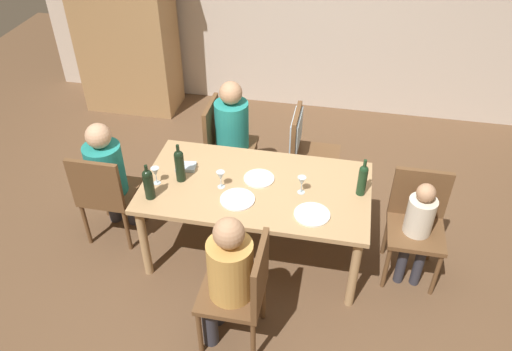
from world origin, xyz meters
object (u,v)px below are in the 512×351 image
(wine_bottle_tall_green, at_px, (180,165))
(dinner_plate_guest_right, at_px, (237,199))
(wine_glass_near_left, at_px, (302,182))
(dinner_plate_host, at_px, (312,214))
(person_woman_host, at_px, (108,172))
(armoire_cabinet, at_px, (124,20))
(chair_far_left, at_px, (224,140))
(chair_far_right, at_px, (304,144))
(wine_glass_near_right, at_px, (221,176))
(chair_left_end, at_px, (105,192))
(dining_table, at_px, (256,193))
(chair_right_end, at_px, (417,218))
(wine_bottle_dark_red, at_px, (362,179))
(chair_near, at_px, (244,288))
(person_child_small, at_px, (418,225))
(wine_bottle_short_olive, at_px, (148,183))
(handbag, at_px, (349,190))
(dinner_plate_guest_left, at_px, (259,179))
(person_man_bearded, at_px, (235,130))
(wine_glass_centre, at_px, (155,172))
(person_man_guest, at_px, (227,273))

(wine_bottle_tall_green, relative_size, dinner_plate_guest_right, 1.25)
(wine_bottle_tall_green, distance_m, wine_glass_near_left, 0.97)
(dinner_plate_host, bearing_deg, person_woman_host, 170.67)
(armoire_cabinet, height_order, chair_far_left, armoire_cabinet)
(chair_far_right, bearing_deg, wine_glass_near_right, -30.21)
(chair_left_end, distance_m, dinner_plate_guest_right, 1.20)
(chair_far_right, relative_size, person_woman_host, 0.81)
(dining_table, relative_size, dinner_plate_guest_right, 6.72)
(chair_right_end, relative_size, wine_bottle_dark_red, 2.89)
(chair_far_left, bearing_deg, chair_near, 18.46)
(person_child_small, relative_size, wine_bottle_short_olive, 3.09)
(chair_far_right, bearing_deg, chair_left_end, -58.54)
(wine_bottle_short_olive, relative_size, handbag, 1.08)
(wine_bottle_tall_green, bearing_deg, dinner_plate_guest_left, 11.72)
(chair_near, relative_size, dinner_plate_guest_right, 3.44)
(chair_near, relative_size, person_child_small, 0.98)
(person_man_bearded, distance_m, dinner_plate_guest_right, 1.11)
(wine_glass_near_left, xyz_separation_m, handbag, (0.39, 0.88, -0.73))
(wine_bottle_short_olive, bearing_deg, dinner_plate_guest_right, 8.13)
(dinner_plate_guest_right, bearing_deg, wine_glass_centre, 173.31)
(wine_glass_near_right, bearing_deg, wine_bottle_tall_green, 175.32)
(wine_glass_centre, relative_size, dinner_plate_host, 0.55)
(wine_bottle_short_olive, distance_m, wine_glass_near_right, 0.55)
(dinner_plate_guest_left, bearing_deg, wine_glass_centre, -165.31)
(chair_right_end, height_order, dinner_plate_host, chair_right_end)
(chair_near, height_order, wine_bottle_dark_red, wine_bottle_dark_red)
(chair_near, relative_size, wine_glass_near_right, 6.17)
(chair_left_end, bearing_deg, wine_glass_near_right, 0.91)
(chair_left_end, distance_m, wine_bottle_dark_red, 2.12)
(person_man_guest, bearing_deg, dining_table, -1.71)
(wine_bottle_dark_red, height_order, dinner_plate_guest_right, wine_bottle_dark_red)
(person_man_bearded, relative_size, dinner_plate_host, 4.32)
(dining_table, distance_m, wine_bottle_dark_red, 0.84)
(wine_bottle_tall_green, bearing_deg, wine_glass_near_right, -4.68)
(person_man_bearded, bearing_deg, wine_bottle_short_olive, -18.44)
(wine_bottle_tall_green, height_order, wine_bottle_dark_red, wine_bottle_tall_green)
(wine_bottle_tall_green, distance_m, wine_glass_near_right, 0.34)
(person_woman_host, relative_size, person_man_guest, 1.00)
(person_woman_host, height_order, handbag, person_woman_host)
(dining_table, bearing_deg, person_man_bearded, 113.58)
(chair_far_right, relative_size, dinner_plate_guest_left, 3.72)
(dining_table, distance_m, chair_right_end, 1.29)
(person_child_small, relative_size, wine_glass_centre, 6.28)
(person_man_guest, xyz_separation_m, wine_glass_centre, (-0.75, 0.74, 0.18))
(chair_left_end, bearing_deg, dinner_plate_guest_right, -5.60)
(dining_table, distance_m, handbag, 1.27)
(chair_far_right, distance_m, person_woman_host, 1.77)
(wine_glass_near_left, relative_size, handbag, 0.53)
(wine_bottle_tall_green, height_order, handbag, wine_bottle_tall_green)
(person_woman_host, distance_m, person_man_guest, 1.54)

